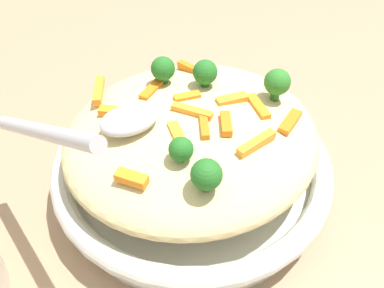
{
  "coord_description": "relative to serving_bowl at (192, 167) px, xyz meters",
  "views": [
    {
      "loc": [
        -0.14,
        -0.26,
        0.35
      ],
      "look_at": [
        0.0,
        0.0,
        0.06
      ],
      "focal_mm": 37.68,
      "sensor_mm": 36.0,
      "label": 1
    }
  ],
  "objects": [
    {
      "name": "carrot_piece_5",
      "position": [
        -0.02,
        0.06,
        0.08
      ],
      "size": [
        0.03,
        0.03,
        0.01
      ],
      "primitive_type": "cube",
      "rotation": [
        0.0,
        0.0,
        3.75
      ],
      "color": "orange",
      "rests_on": "pasta_mound"
    },
    {
      "name": "broccoli_floret_4",
      "position": [
        0.09,
        -0.01,
        0.09
      ],
      "size": [
        0.03,
        0.03,
        0.03
      ],
      "color": "#296820",
      "rests_on": "pasta_mound"
    },
    {
      "name": "carrot_piece_7",
      "position": [
        -0.0,
        -0.02,
        0.08
      ],
      "size": [
        0.02,
        0.03,
        0.01
      ],
      "primitive_type": "cube",
      "rotation": [
        0.0,
        0.0,
        1.15
      ],
      "color": "orange",
      "rests_on": "pasta_mound"
    },
    {
      "name": "pasta_mound",
      "position": [
        0.0,
        0.0,
        0.05
      ],
      "size": [
        0.26,
        0.24,
        0.06
      ],
      "primitive_type": "ellipsoid",
      "color": "#DBC689",
      "rests_on": "serving_bowl"
    },
    {
      "name": "carrot_piece_9",
      "position": [
        0.04,
        0.07,
        0.07
      ],
      "size": [
        0.02,
        0.04,
        0.01
      ],
      "primitive_type": "cube",
      "rotation": [
        0.0,
        0.0,
        5.13
      ],
      "color": "orange",
      "rests_on": "pasta_mound"
    },
    {
      "name": "carrot_piece_4",
      "position": [
        -0.0,
        0.0,
        0.08
      ],
      "size": [
        0.03,
        0.04,
        0.01
      ],
      "primitive_type": "cube",
      "rotation": [
        0.0,
        0.0,
        5.39
      ],
      "color": "orange",
      "rests_on": "pasta_mound"
    },
    {
      "name": "carrot_piece_2",
      "position": [
        -0.06,
        0.04,
        0.07
      ],
      "size": [
        0.03,
        0.03,
        0.01
      ],
      "primitive_type": "cube",
      "rotation": [
        0.0,
        0.0,
        2.49
      ],
      "color": "orange",
      "rests_on": "pasta_mound"
    },
    {
      "name": "carrot_piece_8",
      "position": [
        -0.03,
        -0.02,
        0.08
      ],
      "size": [
        0.01,
        0.03,
        0.01
      ],
      "primitive_type": "cube",
      "rotation": [
        0.0,
        0.0,
        1.42
      ],
      "color": "orange",
      "rests_on": "pasta_mound"
    },
    {
      "name": "carrot_piece_0",
      "position": [
        0.02,
        -0.03,
        0.08
      ],
      "size": [
        0.02,
        0.03,
        0.01
      ],
      "primitive_type": "cube",
      "rotation": [
        0.0,
        0.0,
        4.25
      ],
      "color": "orange",
      "rests_on": "pasta_mound"
    },
    {
      "name": "broccoli_floret_3",
      "position": [
        0.0,
        0.06,
        0.09
      ],
      "size": [
        0.03,
        0.03,
        0.03
      ],
      "color": "#205B1C",
      "rests_on": "pasta_mound"
    },
    {
      "name": "carrot_piece_14",
      "position": [
        0.05,
        0.0,
        0.08
      ],
      "size": [
        0.03,
        0.02,
        0.01
      ],
      "primitive_type": "cube",
      "rotation": [
        0.0,
        0.0,
        6.13
      ],
      "color": "orange",
      "rests_on": "pasta_mound"
    },
    {
      "name": "carrot_piece_1",
      "position": [
        0.06,
        -0.02,
        0.07
      ],
      "size": [
        0.02,
        0.04,
        0.01
      ],
      "primitive_type": "cube",
      "rotation": [
        0.0,
        0.0,
        4.57
      ],
      "color": "orange",
      "rests_on": "pasta_mound"
    },
    {
      "name": "serving_bowl",
      "position": [
        0.0,
        0.0,
        0.0
      ],
      "size": [
        0.3,
        0.3,
        0.05
      ],
      "color": "silver",
      "rests_on": "ground_plane"
    },
    {
      "name": "ground_plane",
      "position": [
        0.0,
        0.0,
        -0.03
      ],
      "size": [
        2.4,
        2.4,
        0.0
      ],
      "primitive_type": "plane",
      "color": "#9E7F60"
    },
    {
      "name": "serving_spoon",
      "position": [
        -0.09,
        0.0,
        0.1
      ],
      "size": [
        0.14,
        0.16,
        0.09
      ],
      "color": "#B7B7BC",
      "rests_on": "pasta_mound"
    },
    {
      "name": "carrot_piece_12",
      "position": [
        -0.05,
        0.01,
        0.08
      ],
      "size": [
        0.03,
        0.02,
        0.01
      ],
      "primitive_type": "cube",
      "rotation": [
        0.0,
        0.0,
        0.68
      ],
      "color": "orange",
      "rests_on": "pasta_mound"
    },
    {
      "name": "carrot_piece_13",
      "position": [
        0.08,
        -0.05,
        0.07
      ],
      "size": [
        0.04,
        0.03,
        0.01
      ],
      "primitive_type": "cube",
      "rotation": [
        0.0,
        0.0,
        0.51
      ],
      "color": "orange",
      "rests_on": "pasta_mound"
    },
    {
      "name": "carrot_piece_6",
      "position": [
        0.03,
        -0.06,
        0.08
      ],
      "size": [
        0.04,
        0.02,
        0.01
      ],
      "primitive_type": "cube",
      "rotation": [
        0.0,
        0.0,
        3.33
      ],
      "color": "orange",
      "rests_on": "pasta_mound"
    },
    {
      "name": "carrot_piece_11",
      "position": [
        -0.07,
        0.08,
        0.07
      ],
      "size": [
        0.03,
        0.04,
        0.01
      ],
      "primitive_type": "cube",
      "rotation": [
        0.0,
        0.0,
        4.29
      ],
      "color": "orange",
      "rests_on": "pasta_mound"
    },
    {
      "name": "carrot_piece_3",
      "position": [
        0.01,
        0.02,
        0.08
      ],
      "size": [
        0.03,
        0.01,
        0.01
      ],
      "primitive_type": "cube",
      "rotation": [
        0.0,
        0.0,
        2.95
      ],
      "color": "orange",
      "rests_on": "pasta_mound"
    },
    {
      "name": "broccoli_floret_0",
      "position": [
        -0.03,
        -0.08,
        0.09
      ],
      "size": [
        0.03,
        0.03,
        0.03
      ],
      "color": "#205B1C",
      "rests_on": "pasta_mound"
    },
    {
      "name": "broccoli_floret_1",
      "position": [
        -0.04,
        -0.05,
        0.09
      ],
      "size": [
        0.02,
        0.02,
        0.02
      ],
      "color": "#205B1C",
      "rests_on": "pasta_mound"
    },
    {
      "name": "broccoli_floret_2",
      "position": [
        0.03,
        0.04,
        0.09
      ],
      "size": [
        0.03,
        0.03,
        0.03
      ],
      "color": "#205B1C",
      "rests_on": "pasta_mound"
    },
    {
      "name": "carrot_piece_10",
      "position": [
        -0.08,
        -0.05,
        0.07
      ],
      "size": [
        0.03,
        0.03,
        0.01
      ],
      "primitive_type": "cube",
      "rotation": [
        0.0,
        0.0,
        5.41
      ],
      "color": "orange",
      "rests_on": "pasta_mound"
    }
  ]
}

